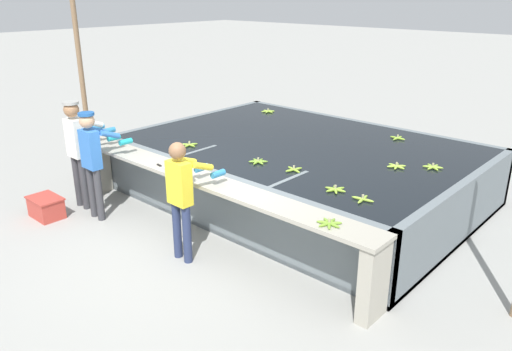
% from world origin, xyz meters
% --- Properties ---
extents(ground_plane, '(80.00, 80.00, 0.00)m').
position_xyz_m(ground_plane, '(0.00, 0.00, 0.00)').
color(ground_plane, '#999993').
rests_on(ground_plane, ground).
extents(wash_tank, '(5.48, 3.92, 0.94)m').
position_xyz_m(wash_tank, '(-0.00, 2.40, 0.46)').
color(wash_tank, slate).
rests_on(wash_tank, ground).
extents(work_ledge, '(5.48, 0.45, 0.94)m').
position_xyz_m(work_ledge, '(0.00, 0.23, 0.68)').
color(work_ledge, '#A8A393').
rests_on(work_ledge, ground).
extents(worker_0, '(0.40, 0.72, 1.72)m').
position_xyz_m(worker_0, '(-2.29, -0.26, 1.05)').
color(worker_0, '#38383D').
rests_on(worker_0, ground).
extents(worker_1, '(0.41, 0.72, 1.65)m').
position_xyz_m(worker_1, '(-1.74, -0.33, 1.00)').
color(worker_1, '#38383D').
rests_on(worker_1, ground).
extents(worker_2, '(0.41, 0.71, 1.58)m').
position_xyz_m(worker_2, '(0.21, -0.27, 0.94)').
color(worker_2, navy).
rests_on(worker_2, ground).
extents(banana_bunch_floating_0, '(0.27, 0.28, 0.08)m').
position_xyz_m(banana_bunch_floating_0, '(-1.21, 1.07, 0.95)').
color(banana_bunch_floating_0, '#8CB738').
rests_on(banana_bunch_floating_0, wash_tank).
extents(banana_bunch_floating_1, '(0.28, 0.27, 0.08)m').
position_xyz_m(banana_bunch_floating_1, '(-1.82, 3.71, 0.95)').
color(banana_bunch_floating_1, '#93BC3D').
rests_on(banana_bunch_floating_1, wash_tank).
extents(banana_bunch_floating_2, '(0.28, 0.28, 0.08)m').
position_xyz_m(banana_bunch_floating_2, '(1.08, 3.67, 0.95)').
color(banana_bunch_floating_2, '#8CB738').
rests_on(banana_bunch_floating_2, wash_tank).
extents(banana_bunch_floating_3, '(0.28, 0.28, 0.08)m').
position_xyz_m(banana_bunch_floating_3, '(0.17, 1.19, 0.95)').
color(banana_bunch_floating_3, '#75A333').
rests_on(banana_bunch_floating_3, wash_tank).
extents(banana_bunch_floating_4, '(0.28, 0.28, 0.08)m').
position_xyz_m(banana_bunch_floating_4, '(2.02, 0.98, 0.95)').
color(banana_bunch_floating_4, '#93BC3D').
rests_on(banana_bunch_floating_4, wash_tank).
extents(banana_bunch_floating_5, '(0.27, 0.28, 0.08)m').
position_xyz_m(banana_bunch_floating_5, '(2.15, 2.65, 0.95)').
color(banana_bunch_floating_5, '#93BC3D').
rests_on(banana_bunch_floating_5, wash_tank).
extents(banana_bunch_floating_6, '(0.28, 0.27, 0.08)m').
position_xyz_m(banana_bunch_floating_6, '(1.60, 1.03, 0.95)').
color(banana_bunch_floating_6, '#8CB738').
rests_on(banana_bunch_floating_6, wash_tank).
extents(banana_bunch_floating_7, '(0.28, 0.28, 0.08)m').
position_xyz_m(banana_bunch_floating_7, '(1.75, 2.34, 0.95)').
color(banana_bunch_floating_7, '#9EC642').
rests_on(banana_bunch_floating_7, wash_tank).
extents(banana_bunch_floating_8, '(0.28, 0.28, 0.08)m').
position_xyz_m(banana_bunch_floating_8, '(0.77, 1.26, 0.95)').
color(banana_bunch_floating_8, '#8CB738').
rests_on(banana_bunch_floating_8, wash_tank).
extents(banana_bunch_ledge_0, '(0.28, 0.28, 0.08)m').
position_xyz_m(banana_bunch_ledge_0, '(2.10, 0.17, 0.96)').
color(banana_bunch_ledge_0, '#75A333').
rests_on(banana_bunch_ledge_0, work_ledge).
extents(knife_0, '(0.35, 0.08, 0.02)m').
position_xyz_m(knife_0, '(-0.71, 0.13, 0.95)').
color(knife_0, silver).
rests_on(knife_0, work_ledge).
extents(crate, '(0.55, 0.39, 0.32)m').
position_xyz_m(crate, '(-2.34, -0.88, 0.16)').
color(crate, '#B73D33').
rests_on(crate, ground).
extents(support_post_left, '(0.09, 0.09, 3.20)m').
position_xyz_m(support_post_left, '(-3.57, 0.64, 1.60)').
color(support_post_left, '#846647').
rests_on(support_post_left, ground).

